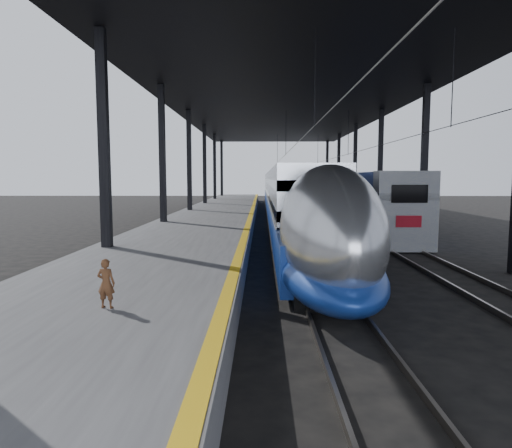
{
  "coord_description": "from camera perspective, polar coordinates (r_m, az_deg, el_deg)",
  "views": [
    {
      "loc": [
        0.07,
        -12.06,
        3.6
      ],
      "look_at": [
        -0.13,
        3.71,
        2.0
      ],
      "focal_mm": 32.0,
      "sensor_mm": 36.0,
      "label": 1
    }
  ],
  "objects": [
    {
      "name": "ground",
      "position": [
        12.58,
        0.39,
        -10.83
      ],
      "size": [
        160.0,
        160.0,
        0.0
      ],
      "primitive_type": "plane",
      "color": "black",
      "rests_on": "ground"
    },
    {
      "name": "platform",
      "position": [
        32.4,
        -5.6,
        0.28
      ],
      "size": [
        6.0,
        80.0,
        1.0
      ],
      "primitive_type": "cube",
      "color": "#4C4C4F",
      "rests_on": "ground"
    },
    {
      "name": "yellow_strip",
      "position": [
        32.17,
        -0.65,
        1.17
      ],
      "size": [
        0.3,
        80.0,
        0.01
      ],
      "primitive_type": "cube",
      "color": "gold",
      "rests_on": "platform"
    },
    {
      "name": "rails",
      "position": [
        32.55,
        8.54,
        -0.48
      ],
      "size": [
        6.52,
        80.0,
        0.16
      ],
      "color": "slate",
      "rests_on": "ground"
    },
    {
      "name": "canopy",
      "position": [
        32.58,
        4.09,
        15.53
      ],
      "size": [
        18.0,
        75.0,
        9.47
      ],
      "color": "black",
      "rests_on": "ground"
    },
    {
      "name": "tgv_train",
      "position": [
        40.76,
        3.44,
        3.44
      ],
      "size": [
        2.88,
        65.2,
        4.13
      ],
      "color": "#A9ABB0",
      "rests_on": "ground"
    },
    {
      "name": "second_train",
      "position": [
        49.3,
        8.82,
        3.85
      ],
      "size": [
        2.85,
        56.05,
        3.93
      ],
      "color": "navy",
      "rests_on": "ground"
    },
    {
      "name": "child",
      "position": [
        9.65,
        -18.23,
        -7.06
      ],
      "size": [
        0.39,
        0.29,
        1.0
      ],
      "primitive_type": "imported",
      "rotation": [
        0.0,
        0.0,
        3.01
      ],
      "color": "#4F2F1A",
      "rests_on": "platform"
    }
  ]
}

